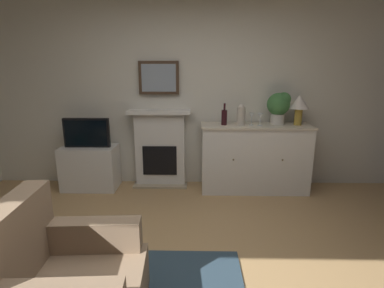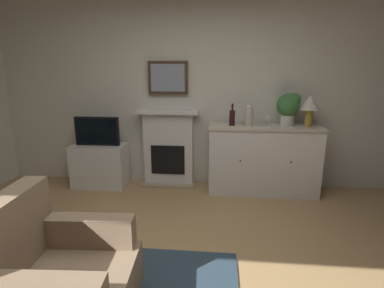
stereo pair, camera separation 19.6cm
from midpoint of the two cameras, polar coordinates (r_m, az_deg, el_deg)
name	(u,v)px [view 2 (the right image)]	position (r m, az deg, el deg)	size (l,w,h in m)	color
ground_plane	(180,288)	(2.63, 0.09, -26.03)	(5.91, 4.50, 0.10)	tan
wall_rear	(201,82)	(4.23, 3.04, 11.78)	(5.91, 0.06, 2.95)	silver
fireplace_unit	(169,148)	(4.29, -3.20, -0.72)	(0.87, 0.30, 1.10)	white
framed_picture	(168,78)	(4.19, -3.29, 12.58)	(0.55, 0.04, 0.45)	#473323
sideboard_cabinet	(263,159)	(4.15, 14.78, -2.90)	(1.47, 0.49, 0.93)	white
table_lamp	(310,105)	(4.13, 23.00, 6.90)	(0.26, 0.26, 0.40)	#B79338
wine_bottle	(232,117)	(3.96, 9.14, 5.06)	(0.08, 0.08, 0.29)	#331419
wine_glass_left	(260,117)	(3.98, 14.35, 5.06)	(0.07, 0.07, 0.16)	silver
wine_glass_center	(269,117)	(3.99, 15.95, 4.97)	(0.07, 0.07, 0.16)	silver
vase_decorative	(249,116)	(3.94, 12.33, 5.34)	(0.11, 0.11, 0.28)	beige
tv_cabinet	(100,165)	(4.46, -15.99, -3.94)	(0.75, 0.42, 0.61)	white
tv_set	(97,131)	(4.31, -16.55, 2.36)	(0.62, 0.07, 0.40)	black
potted_plant_small	(289,106)	(4.11, 19.44, 6.87)	(0.30, 0.30, 0.43)	beige
armchair	(56,279)	(2.16, -22.19, -22.94)	(0.86, 0.82, 0.92)	#8C7259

